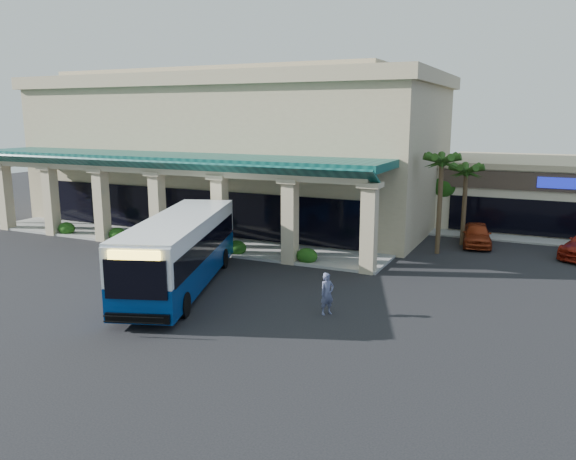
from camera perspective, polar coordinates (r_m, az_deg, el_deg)
The scene contains 10 objects.
ground at distance 27.63m, azimuth -7.22°, elevation -5.56°, with size 110.00×110.00×0.00m, color black.
main_building at distance 44.31m, azimuth -5.11°, elevation 8.42°, with size 30.80×14.80×11.35m, color tan, non-canonical shape.
arcade at distance 36.96m, azimuth -12.22°, elevation 3.16°, with size 30.00×6.20×5.70m, color #093B38, non-canonical shape.
palm_0 at distance 34.07m, azimuth 15.18°, elevation 3.09°, with size 2.40×2.40×6.60m, color #1B3A0F, non-canonical shape.
palm_1 at distance 36.92m, azimuth 17.50°, elevation 2.96°, with size 2.40×2.40×5.80m, color #1B3A0F, non-canonical shape.
palm_2 at distance 46.92m, azimuth -26.76°, elevation 4.24°, with size 2.40×2.40×6.20m, color #1B3A0F, non-canonical shape.
broadleaf_tree at distance 42.17m, azimuth 15.71°, elevation 3.40°, with size 2.60×2.60×4.81m, color #18420F, non-canonical shape.
transit_bus at distance 27.12m, azimuth -10.85°, elevation -2.28°, with size 2.83×12.16×3.40m, color navy, non-canonical shape.
pedestrian at distance 23.32m, azimuth 3.99°, elevation -6.48°, with size 0.64×0.42×1.76m, color #505576.
car_silver at distance 37.35m, azimuth 18.61°, elevation -0.42°, with size 1.70×4.22×1.44m, color #963114.
Camera 1 is at (14.25, -22.24, 8.11)m, focal length 35.00 mm.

